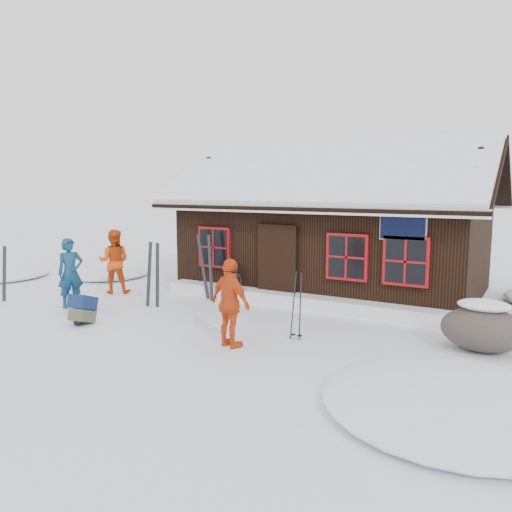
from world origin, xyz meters
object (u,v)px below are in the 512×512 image
Objects in this scene: boulder at (483,328)px; skier_orange_left at (114,261)px; skier_crouched at (235,281)px; backpack_olive at (82,319)px; skier_teal at (70,273)px; ski_poles at (297,307)px; backpack_blue at (83,306)px; skier_orange_right at (230,303)px.

skier_orange_left is at bearing 178.48° from boulder.
backpack_olive is (-1.56, -3.82, -0.37)m from skier_crouched.
skier_teal reaches higher than boulder.
ski_poles reaches higher than skier_crouched.
skier_teal is 2.95× the size of backpack_blue.
skier_teal is 3.61× the size of backpack_olive.
boulder is at bearing -136.86° from skier_orange_right.
backpack_olive is (1.53, -0.98, -0.75)m from skier_teal.
skier_orange_right reaches higher than skier_crouched.
skier_teal is at bearing 8.71° from skier_orange_right.
skier_crouched is at bearing 37.89° from backpack_blue.
boulder is at bearing -57.59° from skier_teal.
skier_crouched is (3.09, 2.84, -0.38)m from skier_teal.
skier_teal is 1.85m from skier_orange_left.
skier_crouched is at bearing 141.59° from ski_poles.
skier_crouched is 6.42m from boulder.
backpack_olive is (1.90, -2.79, -0.78)m from skier_orange_left.
skier_orange_left is 2.38m from backpack_blue.
skier_orange_left reaches higher than skier_teal.
skier_orange_left reaches higher than skier_crouched.
skier_orange_right is (5.59, -2.43, -0.06)m from skier_orange_left.
skier_orange_right is at bearing -59.33° from skier_crouched.
boulder is 3.47m from ski_poles.
ski_poles is 2.88× the size of backpack_olive.
ski_poles is (2.99, -2.37, 0.16)m from skier_crouched.
skier_crouched reaches higher than backpack_olive.
backpack_olive is at bearing -162.41° from ski_poles.
backpack_blue is 1.17m from backpack_olive.
backpack_blue is (-8.73, -1.77, -0.28)m from boulder.
boulder is (9.74, -0.26, -0.47)m from skier_orange_left.
backpack_blue is at bearing 82.37° from skier_orange_left.
skier_orange_left is 3.46m from backpack_olive.
boulder is 3.08× the size of backpack_olive.
skier_orange_right reaches higher than boulder.
skier_orange_right is 1.71× the size of skier_crouched.
ski_poles is at bearing -62.64° from skier_teal.
skier_crouched is at bearing 162.36° from skier_orange_left.
boulder is 1.07× the size of ski_poles.
skier_teal is 4.21m from skier_crouched.
skier_crouched is 0.71× the size of ski_poles.
backpack_olive is (0.88, -0.77, -0.03)m from backpack_blue.
backpack_olive is (-7.84, -2.53, -0.31)m from boulder.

